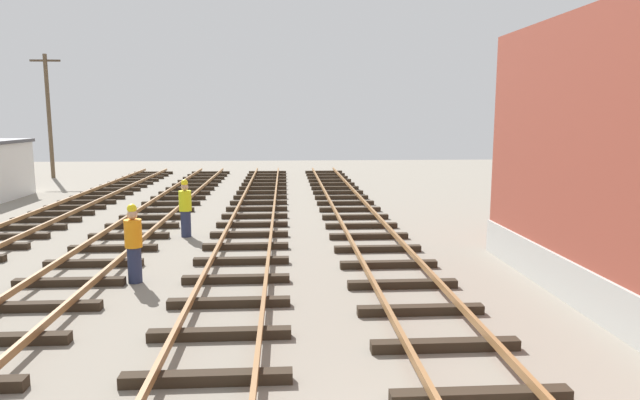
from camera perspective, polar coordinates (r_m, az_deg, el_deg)
utility_pole_far at (r=38.68m, az=-26.03°, el=7.95°), size 1.80×0.24×7.61m
track_worker_foreground at (r=18.37m, az=-13.63°, el=-0.84°), size 0.40×0.40×1.87m
track_worker_distant at (r=13.67m, az=-18.56°, el=-4.27°), size 0.40×0.40×1.87m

